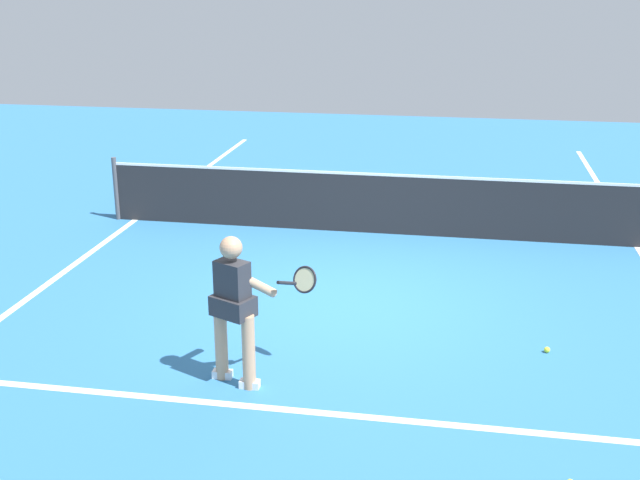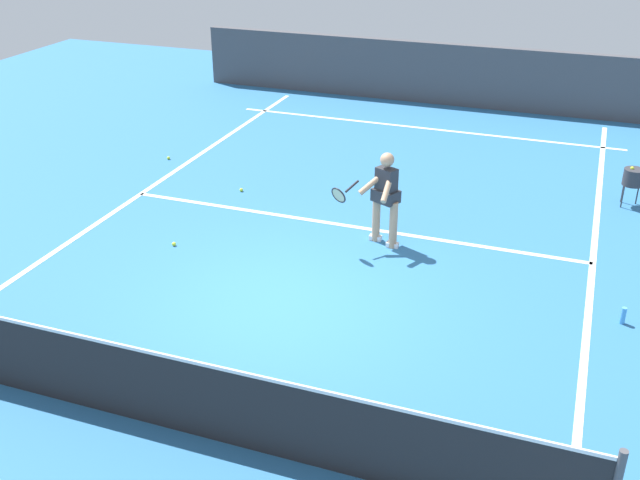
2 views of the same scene
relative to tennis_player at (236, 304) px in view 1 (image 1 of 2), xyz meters
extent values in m
plane|color=teal|center=(0.79, 2.21, -0.85)|extent=(28.28, 28.28, 0.00)
cube|color=white|center=(0.79, -0.46, -0.84)|extent=(8.03, 0.10, 0.01)
cube|color=white|center=(-3.23, 2.21, -0.84)|extent=(0.10, 19.75, 0.01)
cylinder|color=#4C4C51|center=(-3.53, 5.11, -0.32)|extent=(0.08, 0.08, 1.06)
cube|color=#232326|center=(0.79, 5.11, -0.38)|extent=(8.55, 0.02, 0.94)
cube|color=white|center=(0.79, 5.11, 0.11)|extent=(8.55, 0.02, 0.04)
cylinder|color=tan|center=(-0.18, 0.05, -0.46)|extent=(0.13, 0.13, 0.78)
cylinder|color=tan|center=(0.14, -0.10, -0.46)|extent=(0.13, 0.13, 0.78)
cube|color=white|center=(-0.18, 0.05, -0.81)|extent=(0.20, 0.10, 0.08)
cube|color=white|center=(0.14, -0.10, -0.81)|extent=(0.20, 0.10, 0.08)
cube|color=#2D2D33|center=(-0.02, -0.02, 0.19)|extent=(0.37, 0.32, 0.52)
cube|color=#2D2D33|center=(-0.02, -0.02, -0.01)|extent=(0.48, 0.42, 0.20)
sphere|color=tan|center=(-0.02, -0.02, 0.59)|extent=(0.22, 0.22, 0.22)
cylinder|color=tan|center=(-0.09, 0.18, 0.21)|extent=(0.09, 0.48, 0.37)
cylinder|color=tan|center=(0.18, 0.05, 0.21)|extent=(0.42, 0.38, 0.37)
cylinder|color=black|center=(0.46, 0.21, 0.17)|extent=(0.16, 0.28, 0.14)
torus|color=black|center=(0.59, 0.49, 0.11)|extent=(0.31, 0.23, 0.28)
cylinder|color=beige|center=(0.59, 0.49, 0.11)|extent=(0.26, 0.18, 0.23)
sphere|color=#D1E533|center=(3.13, 1.22, -0.81)|extent=(0.07, 0.07, 0.07)
camera|label=1|loc=(2.07, -6.91, 3.05)|focal=44.62mm
camera|label=2|loc=(-2.81, 10.60, 4.62)|focal=42.38mm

